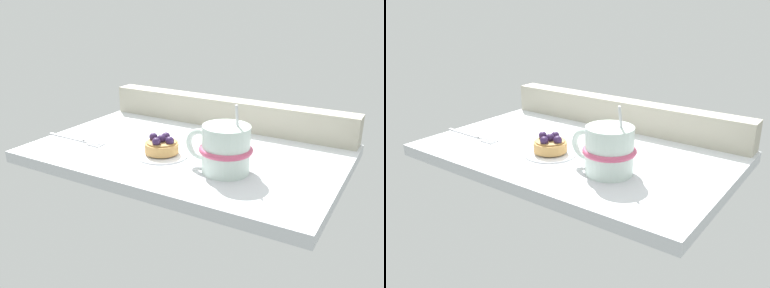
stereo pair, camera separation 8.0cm
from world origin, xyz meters
TOP-DOWN VIEW (x-y plane):
  - ground_plane at (0.00, 0.00)cm, footprint 65.35×42.32cm
  - window_rail_back at (0.00, 18.66)cm, footprint 64.05×5.00cm
  - dessert_plate at (-2.66, -6.18)cm, footprint 11.10×11.10cm
  - raspberry_tart at (-2.67, -6.17)cm, footprint 6.98×6.98cm
  - coffee_mug at (12.16, -7.35)cm, footprint 13.49×10.06cm
  - dessert_fork at (-24.95, -8.24)cm, footprint 16.55×2.54cm

SIDE VIEW (x-z plane):
  - ground_plane at x=0.00cm, z-range -2.44..0.00cm
  - dessert_fork at x=-24.95cm, z-range 0.00..0.60cm
  - dessert_plate at x=-2.66cm, z-range -0.02..0.65cm
  - raspberry_tart at x=-2.67cm, z-range 0.26..4.06cm
  - window_rail_back at x=0.00cm, z-range 0.00..7.02cm
  - coffee_mug at x=12.16cm, z-range -2.07..11.10cm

